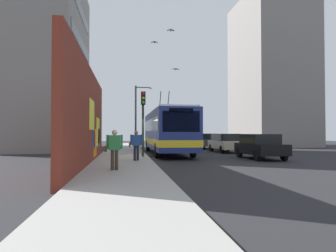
# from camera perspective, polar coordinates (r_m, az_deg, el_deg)

# --- Properties ---
(ground_plane) EXTENTS (80.00, 80.00, 0.00)m
(ground_plane) POSITION_cam_1_polar(r_m,az_deg,el_deg) (19.47, -4.00, -6.22)
(ground_plane) COLOR #232326
(sidewalk_slab) EXTENTS (48.00, 3.20, 0.15)m
(sidewalk_slab) POSITION_cam_1_polar(r_m,az_deg,el_deg) (19.40, -8.74, -6.00)
(sidewalk_slab) COLOR #9E9B93
(sidewalk_slab) RESTS_ON ground_plane
(graffiti_wall) EXTENTS (13.82, 0.32, 4.91)m
(graffiti_wall) POSITION_cam_1_polar(r_m,az_deg,el_deg) (15.41, -15.30, 1.64)
(graffiti_wall) COLOR maroon
(graffiti_wall) RESTS_ON ground_plane
(building_far_left) EXTENTS (13.72, 6.53, 17.52)m
(building_far_left) POSITION_cam_1_polar(r_m,az_deg,el_deg) (32.49, -22.37, 11.39)
(building_far_left) COLOR gray
(building_far_left) RESTS_ON ground_plane
(building_far_right) EXTENTS (10.49, 7.64, 18.89)m
(building_far_right) POSITION_cam_1_polar(r_m,az_deg,el_deg) (40.38, 19.32, 9.87)
(building_far_right) COLOR gray
(building_far_right) RESTS_ON ground_plane
(city_bus) EXTENTS (11.80, 2.69, 5.14)m
(city_bus) POSITION_cam_1_polar(r_m,az_deg,el_deg) (23.07, -0.20, -0.82)
(city_bus) COLOR navy
(city_bus) RESTS_ON ground_plane
(parked_car_black) EXTENTS (4.09, 1.90, 1.58)m
(parked_car_black) POSITION_cam_1_polar(r_m,az_deg,el_deg) (19.48, 17.50, -3.70)
(parked_car_black) COLOR black
(parked_car_black) RESTS_ON ground_plane
(parked_car_champagne) EXTENTS (4.44, 1.82, 1.58)m
(parked_car_champagne) POSITION_cam_1_polar(r_m,az_deg,el_deg) (25.48, 11.09, -3.16)
(parked_car_champagne) COLOR #C6B793
(parked_car_champagne) RESTS_ON ground_plane
(parked_car_dark_gray) EXTENTS (4.46, 1.77, 1.58)m
(parked_car_dark_gray) POSITION_cam_1_polar(r_m,az_deg,el_deg) (30.90, 7.55, -2.85)
(parked_car_dark_gray) COLOR #38383D
(parked_car_dark_gray) RESTS_ON ground_plane
(pedestrian_near_wall) EXTENTS (0.22, 0.74, 1.63)m
(pedestrian_near_wall) POSITION_cam_1_polar(r_m,az_deg,el_deg) (12.10, -10.43, -3.95)
(pedestrian_near_wall) COLOR #3F3326
(pedestrian_near_wall) RESTS_ON sidewalk_slab
(pedestrian_at_curb) EXTENTS (0.22, 0.73, 1.62)m
(pedestrian_at_curb) POSITION_cam_1_polar(r_m,az_deg,el_deg) (16.05, -6.24, -3.35)
(pedestrian_at_curb) COLOR #1E1E2D
(pedestrian_at_curb) RESTS_ON sidewalk_slab
(traffic_light) EXTENTS (0.49, 0.28, 4.15)m
(traffic_light) POSITION_cam_1_polar(r_m,az_deg,el_deg) (18.72, -4.89, 2.62)
(traffic_light) COLOR #2D382D
(traffic_light) RESTS_ON sidewalk_slab
(street_lamp) EXTENTS (0.44, 1.69, 6.11)m
(street_lamp) POSITION_cam_1_polar(r_m,az_deg,el_deg) (28.73, -5.93, 2.72)
(street_lamp) COLOR #4C4C51
(street_lamp) RESTS_ON sidewalk_slab
(flying_pigeons) EXTENTS (9.06, 3.65, 3.53)m
(flying_pigeons) POSITION_cam_1_polar(r_m,az_deg,el_deg) (20.71, -2.06, 18.61)
(flying_pigeons) COLOR gray
(curbside_puddle) EXTENTS (1.00, 1.00, 0.00)m
(curbside_puddle) POSITION_cam_1_polar(r_m,az_deg,el_deg) (20.62, -2.57, -5.94)
(curbside_puddle) COLOR black
(curbside_puddle) RESTS_ON ground_plane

